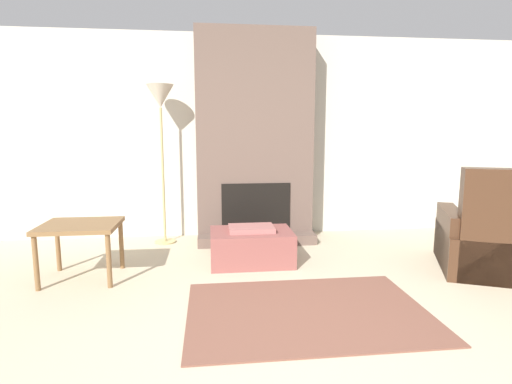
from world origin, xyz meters
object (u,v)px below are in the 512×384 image
(ottoman, at_px, (251,246))
(armchair, at_px, (486,243))
(side_table, at_px, (80,231))
(floor_lamp_left, at_px, (161,106))

(ottoman, height_order, armchair, armchair)
(ottoman, xyz_separation_m, side_table, (-1.62, -0.27, 0.28))
(ottoman, relative_size, side_table, 1.24)
(armchair, distance_m, floor_lamp_left, 3.80)
(side_table, height_order, floor_lamp_left, floor_lamp_left)
(armchair, xyz_separation_m, side_table, (-3.87, 0.27, 0.16))
(ottoman, bearing_deg, floor_lamp_left, 137.64)
(armchair, height_order, side_table, armchair)
(armchair, relative_size, floor_lamp_left, 0.63)
(ottoman, distance_m, floor_lamp_left, 2.00)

